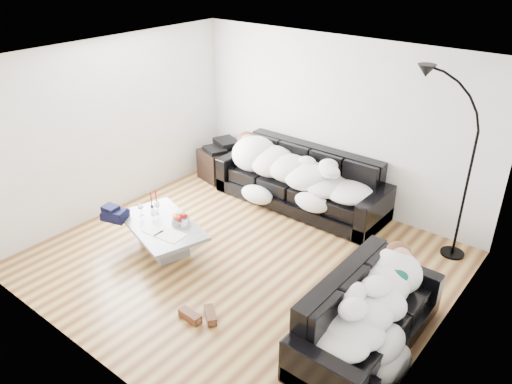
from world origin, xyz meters
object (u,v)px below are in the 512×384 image
Objects in this scene: candle_left at (151,200)px; sofa_back at (301,180)px; wine_glass_a at (158,208)px; fruit_bowl at (180,218)px; wine_glass_c at (154,216)px; wine_glass_b at (141,210)px; sofa_right at (369,315)px; stereo at (223,145)px; floor_lamp at (467,182)px; candle_right at (156,198)px; sleeper_back at (300,169)px; shoes at (199,315)px; coffee_table at (163,236)px; av_cabinet at (223,162)px; sleeper_right at (371,297)px.

sofa_back is at bearing 58.42° from candle_left.
candle_left is (-0.21, 0.07, 0.03)m from wine_glass_a.
wine_glass_c reaches higher than fruit_bowl.
wine_glass_b is at bearing -129.36° from wine_glass_a.
sofa_right reaches higher than stereo.
stereo reaches higher than candle_left.
wine_glass_b is at bearing -122.21° from floor_lamp.
candle_right is (-3.47, 0.22, 0.11)m from sofa_right.
shoes is at bearing -77.50° from sleeper_back.
sleeper_back is at bearing 70.66° from coffee_table.
sofa_back is 2.11m from fruit_bowl.
candle_left is (-1.21, -1.92, -0.14)m from sleeper_back.
floor_lamp is at bearing 30.41° from candle_left.
sofa_back reaches higher than wine_glass_b.
wine_glass_a reaches higher than wine_glass_c.
sleeper_back is 2.99× the size of av_cabinet.
sofa_right is 3.41m from wine_glass_b.
sofa_back is 1.68m from av_cabinet.
sofa_back is at bearing 90.00° from sleeper_back.
candle_left is at bearing -125.52° from floor_lamp.
fruit_bowl is 0.54× the size of stereo.
stereo is (-0.46, 1.93, 0.09)m from candle_right.
wine_glass_a is at bearing 50.64° from wine_glass_b.
candle_right is at bearing 86.42° from sofa_right.
floor_lamp reaches higher than wine_glass_b.
sleeper_right reaches higher than shoes.
sofa_back is 2.34m from coffee_table.
sofa_right is 2.84m from fruit_bowl.
sleeper_right is 9.53× the size of wine_glass_c.
floor_lamp is (2.39, 0.14, 0.63)m from sofa_back.
sleeper_back is 2.44m from floor_lamp.
shoes is at bearing -24.60° from wine_glass_c.
fruit_bowl is 1.34× the size of wine_glass_c.
shoes is at bearing -95.73° from floor_lamp.
sofa_right is 11.12× the size of wine_glass_c.
floor_lamp is (3.26, 2.37, 0.60)m from wine_glass_c.
wine_glass_a is at bearing -116.73° from sleeper_back.
sofa_back is at bearing 47.04° from sleeper_right.
shoes is at bearing 116.68° from sofa_right.
coffee_table is at bearing -109.34° from sleeper_back.
coffee_table is (-0.75, -2.20, -0.25)m from sofa_back.
av_cabinet is 1.77× the size of stereo.
stereo reaches higher than av_cabinet.
floor_lamp is (3.54, 2.36, 0.60)m from wine_glass_b.
candle_left is (-3.47, 0.13, 0.12)m from sofa_right.
floor_lamp is at bearing 23.13° from stereo.
stereo is at bearing 103.53° from candle_right.
shoes is 0.63× the size of av_cabinet.
wine_glass_c is 2.42m from stereo.
sleeper_back reaches higher than fruit_bowl.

